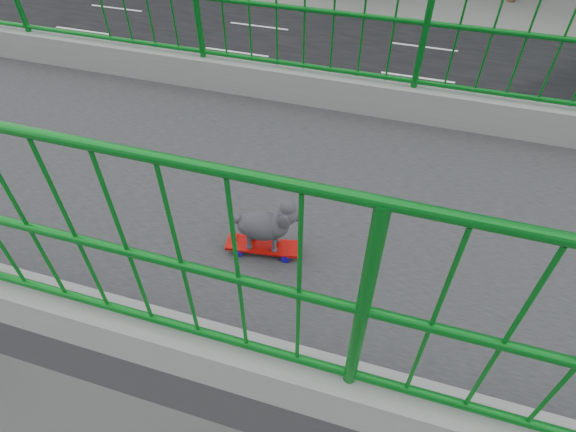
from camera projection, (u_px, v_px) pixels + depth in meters
The scene contains 7 objects.
road at pixel (409, 116), 17.06m from camera, with size 18.00×90.00×0.02m, color black.
footbridge at pixel (358, 348), 4.54m from camera, with size 3.00×24.00×7.00m.
railing at pixel (389, 197), 3.14m from camera, with size 3.00×24.00×1.42m.
skateboard at pixel (263, 247), 3.04m from camera, with size 0.21×0.50×0.06m.
poodle at pixel (266, 224), 2.89m from camera, with size 0.22×0.45×0.37m.
car_1 at pixel (145, 117), 15.80m from camera, with size 1.42×4.08×1.34m, color gray.
car_2 at pixel (241, 81), 17.48m from camera, with size 2.35×5.10×1.42m, color red.
Camera 1 is at (2.43, 0.02, 9.32)m, focal length 28.89 mm.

